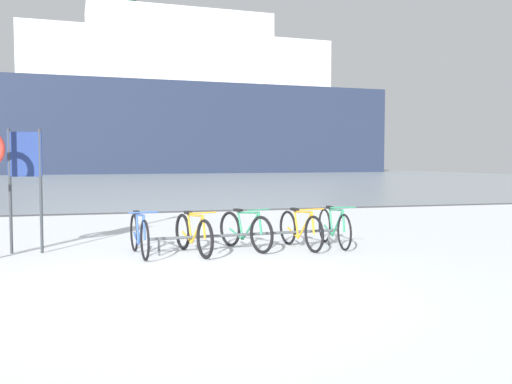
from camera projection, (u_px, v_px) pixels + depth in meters
name	position (u px, v px, depth m)	size (l,w,h in m)	color
ground	(116.00, 175.00, 58.77)	(80.00, 132.00, 0.08)	silver
bike_rack	(249.00, 235.00, 9.67)	(3.48, 0.38, 0.31)	#4C5156
bicycle_0	(139.00, 235.00, 9.10)	(0.46, 1.61, 0.77)	black
bicycle_1	(193.00, 234.00, 9.27)	(0.54, 1.61, 0.74)	black
bicycle_2	(245.00, 231.00, 9.71)	(0.68, 1.51, 0.75)	black
bicycle_3	(300.00, 230.00, 9.86)	(0.46, 1.60, 0.75)	black
bicycle_4	(334.00, 227.00, 10.14)	(0.46, 1.67, 0.76)	black
info_sign	(25.00, 169.00, 9.30)	(0.55, 0.12, 2.10)	#33383D
ferry_ship	(187.00, 107.00, 65.96)	(47.49, 12.98, 23.26)	#232D47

